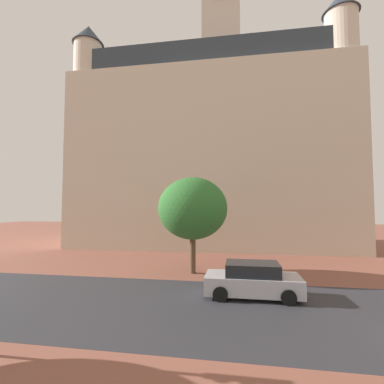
% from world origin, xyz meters
% --- Properties ---
extents(ground_plane, '(120.00, 120.00, 0.00)m').
position_xyz_m(ground_plane, '(0.00, 10.00, 0.00)').
color(ground_plane, brown).
extents(street_asphalt_strip, '(120.00, 7.55, 0.00)m').
position_xyz_m(street_asphalt_strip, '(0.00, 9.50, 0.00)').
color(street_asphalt_strip, '#2D2D33').
rests_on(street_asphalt_strip, ground_plane).
extents(landmark_building, '(27.90, 13.17, 34.94)m').
position_xyz_m(landmark_building, '(-1.13, 28.85, 10.43)').
color(landmark_building, beige).
rests_on(landmark_building, ground_plane).
extents(car_silver, '(4.20, 2.09, 1.50)m').
position_xyz_m(car_silver, '(2.28, 11.16, 0.72)').
color(car_silver, '#B2B2BC').
rests_on(car_silver, ground_plane).
extents(tree_curb_far, '(4.25, 4.25, 5.85)m').
position_xyz_m(tree_curb_far, '(-1.06, 15.05, 3.93)').
color(tree_curb_far, brown).
rests_on(tree_curb_far, ground_plane).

